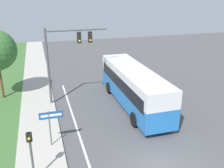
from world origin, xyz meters
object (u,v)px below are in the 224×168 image
bus (134,85)px  street_sign (51,121)px  signal_gantry (65,51)px  pedestrian_signal (31,149)px

bus → street_sign: size_ratio=4.29×
signal_gantry → pedestrian_signal: (-3.00, -9.45, -2.62)m
pedestrian_signal → street_sign: 3.13m
signal_gantry → street_sign: bearing=-105.8°
bus → pedestrian_signal: size_ratio=3.70×
bus → signal_gantry: signal_gantry is taller
bus → street_sign: 8.18m
signal_gantry → pedestrian_signal: size_ratio=2.27×
signal_gantry → street_sign: size_ratio=2.63×
bus → pedestrian_signal: bearing=-139.4°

